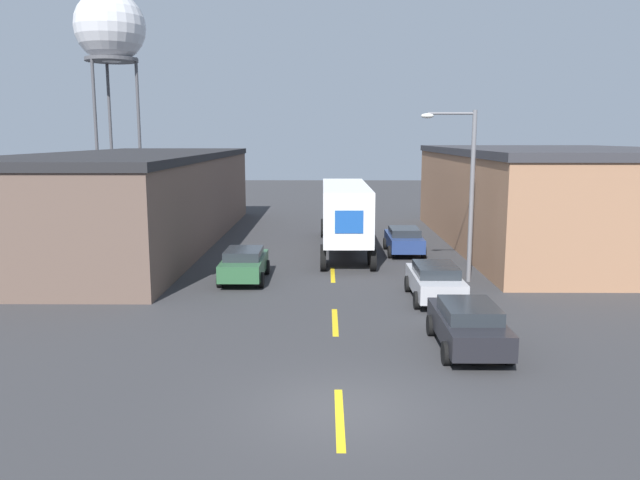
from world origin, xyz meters
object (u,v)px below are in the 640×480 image
object	(u,v)px
parked_car_left_far	(244,264)
parked_car_right_mid	(435,281)
parked_car_right_far	(404,240)
semi_truck	(344,209)
street_lamp	(466,183)
water_tower	(110,29)
parked_car_right_near	(468,324)

from	to	relation	value
parked_car_left_far	parked_car_right_mid	size ratio (longest dim) A/B	1.00
parked_car_right_far	parked_car_right_mid	xyz separation A→B (m)	(0.00, -10.05, 0.00)
parked_car_left_far	parked_car_right_mid	distance (m)	8.71
semi_truck	parked_car_right_far	distance (m)	3.84
parked_car_right_far	street_lamp	xyz separation A→B (m)	(1.80, -6.77, 3.63)
parked_car_right_far	parked_car_right_mid	bearing A→B (deg)	-90.00
parked_car_left_far	street_lamp	xyz separation A→B (m)	(9.85, -0.06, 3.63)
parked_car_right_far	parked_car_left_far	bearing A→B (deg)	-140.17
parked_car_right_mid	water_tower	world-z (taller)	water_tower
street_lamp	parked_car_right_mid	bearing A→B (deg)	-118.79
parked_car_left_far	parked_car_right_mid	world-z (taller)	same
parked_car_left_far	water_tower	xyz separation A→B (m)	(-15.32, 29.24, 15.01)
parked_car_left_far	water_tower	distance (m)	36.27
semi_truck	parked_car_right_mid	xyz separation A→B (m)	(3.30, -11.22, -1.56)
semi_truck	parked_car_right_mid	bearing A→B (deg)	-73.91
parked_car_right_near	parked_car_right_mid	world-z (taller)	same
parked_car_right_far	parked_car_right_near	size ratio (longest dim) A/B	1.00
parked_car_left_far	street_lamp	size ratio (longest dim) A/B	0.57
parked_car_right_far	water_tower	xyz separation A→B (m)	(-23.37, 22.53, 15.01)
parked_car_right_mid	parked_car_right_near	bearing A→B (deg)	-90.00
parked_car_right_far	parked_car_right_near	bearing A→B (deg)	-90.00
semi_truck	street_lamp	distance (m)	9.67
water_tower	parked_car_right_mid	bearing A→B (deg)	-54.35
parked_car_right_near	parked_car_left_far	bearing A→B (deg)	131.19
parked_car_left_far	water_tower	world-z (taller)	water_tower
semi_truck	street_lamp	xyz separation A→B (m)	(5.11, -7.94, 2.07)
parked_car_right_mid	semi_truck	bearing A→B (deg)	106.41
water_tower	semi_truck	bearing A→B (deg)	-46.79
parked_car_right_mid	water_tower	size ratio (longest dim) A/B	0.23
parked_car_right_far	water_tower	distance (m)	35.76
parked_car_left_far	water_tower	size ratio (longest dim) A/B	0.23
street_lamp	parked_car_right_far	bearing A→B (deg)	104.89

